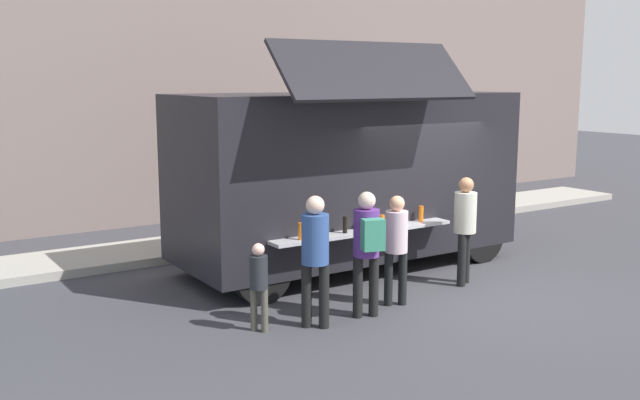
{
  "coord_description": "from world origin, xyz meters",
  "views": [
    {
      "loc": [
        -7.71,
        -7.65,
        3.23
      ],
      "look_at": [
        -1.53,
        1.87,
        1.3
      ],
      "focal_mm": 40.4,
      "sensor_mm": 36.0,
      "label": 1
    }
  ],
  "objects_px": {
    "food_truck_main": "(348,174)",
    "customer_front_ordering": "(396,240)",
    "trash_bin": "(424,202)",
    "customer_extra_browsing": "(465,221)",
    "child_near_queue": "(259,279)",
    "customer_rear_waiting": "(315,250)",
    "customer_mid_with_backpack": "(367,242)"
  },
  "relations": [
    {
      "from": "food_truck_main",
      "to": "child_near_queue",
      "type": "distance_m",
      "value": 3.58
    },
    {
      "from": "customer_front_ordering",
      "to": "customer_rear_waiting",
      "type": "xyz_separation_m",
      "value": [
        -1.48,
        -0.17,
        0.09
      ]
    },
    {
      "from": "customer_extra_browsing",
      "to": "child_near_queue",
      "type": "relative_size",
      "value": 1.47
    },
    {
      "from": "customer_rear_waiting",
      "to": "customer_extra_browsing",
      "type": "relative_size",
      "value": 1.02
    },
    {
      "from": "trash_bin",
      "to": "customer_front_ordering",
      "type": "relative_size",
      "value": 0.56
    },
    {
      "from": "customer_mid_with_backpack",
      "to": "customer_front_ordering",
      "type": "bearing_deg",
      "value": -54.03
    },
    {
      "from": "customer_mid_with_backpack",
      "to": "child_near_queue",
      "type": "height_order",
      "value": "customer_mid_with_backpack"
    },
    {
      "from": "food_truck_main",
      "to": "customer_front_ordering",
      "type": "relative_size",
      "value": 3.65
    },
    {
      "from": "food_truck_main",
      "to": "customer_extra_browsing",
      "type": "bearing_deg",
      "value": -63.64
    },
    {
      "from": "trash_bin",
      "to": "customer_extra_browsing",
      "type": "bearing_deg",
      "value": -124.17
    },
    {
      "from": "customer_front_ordering",
      "to": "customer_mid_with_backpack",
      "type": "relative_size",
      "value": 0.92
    },
    {
      "from": "child_near_queue",
      "to": "customer_extra_browsing",
      "type": "bearing_deg",
      "value": -34.0
    },
    {
      "from": "food_truck_main",
      "to": "customer_extra_browsing",
      "type": "xyz_separation_m",
      "value": [
        0.92,
        -1.88,
        -0.6
      ]
    },
    {
      "from": "customer_front_ordering",
      "to": "customer_extra_browsing",
      "type": "relative_size",
      "value": 0.93
    },
    {
      "from": "customer_rear_waiting",
      "to": "child_near_queue",
      "type": "distance_m",
      "value": 0.82
    },
    {
      "from": "food_truck_main",
      "to": "customer_rear_waiting",
      "type": "height_order",
      "value": "food_truck_main"
    },
    {
      "from": "food_truck_main",
      "to": "trash_bin",
      "type": "xyz_separation_m",
      "value": [
        3.78,
        2.32,
        -1.18
      ]
    },
    {
      "from": "trash_bin",
      "to": "child_near_queue",
      "type": "xyz_separation_m",
      "value": [
        -6.58,
        -4.34,
        0.25
      ]
    },
    {
      "from": "customer_extra_browsing",
      "to": "food_truck_main",
      "type": "bearing_deg",
      "value": -3.45
    },
    {
      "from": "customer_mid_with_backpack",
      "to": "customer_extra_browsing",
      "type": "xyz_separation_m",
      "value": [
        2.24,
        0.46,
        -0.04
      ]
    },
    {
      "from": "customer_front_ordering",
      "to": "customer_rear_waiting",
      "type": "height_order",
      "value": "customer_rear_waiting"
    },
    {
      "from": "food_truck_main",
      "to": "trash_bin",
      "type": "distance_m",
      "value": 4.59
    },
    {
      "from": "trash_bin",
      "to": "customer_extra_browsing",
      "type": "distance_m",
      "value": 5.12
    },
    {
      "from": "customer_mid_with_backpack",
      "to": "child_near_queue",
      "type": "relative_size",
      "value": 1.49
    },
    {
      "from": "food_truck_main",
      "to": "customer_mid_with_backpack",
      "type": "bearing_deg",
      "value": -119.2
    },
    {
      "from": "food_truck_main",
      "to": "customer_front_ordering",
      "type": "distance_m",
      "value": 2.32
    },
    {
      "from": "customer_mid_with_backpack",
      "to": "customer_rear_waiting",
      "type": "bearing_deg",
      "value": 104.39
    },
    {
      "from": "customer_front_ordering",
      "to": "child_near_queue",
      "type": "xyz_separation_m",
      "value": [
        -2.16,
        0.1,
        -0.26
      ]
    },
    {
      "from": "customer_mid_with_backpack",
      "to": "child_near_queue",
      "type": "distance_m",
      "value": 1.56
    },
    {
      "from": "food_truck_main",
      "to": "customer_front_ordering",
      "type": "bearing_deg",
      "value": -106.62
    },
    {
      "from": "customer_mid_with_backpack",
      "to": "customer_extra_browsing",
      "type": "height_order",
      "value": "customer_mid_with_backpack"
    },
    {
      "from": "food_truck_main",
      "to": "child_near_queue",
      "type": "bearing_deg",
      "value": -143.98
    }
  ]
}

